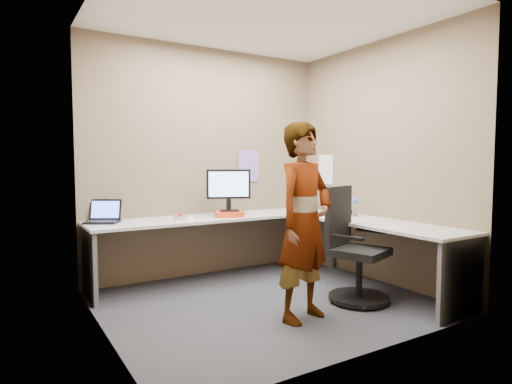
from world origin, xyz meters
TOP-DOWN VIEW (x-y plane):
  - ground at (0.00, 0.00)m, footprint 3.00×3.00m
  - wall_back at (0.00, 1.30)m, footprint 3.00×0.00m
  - wall_right at (1.50, 0.00)m, footprint 0.00×2.70m
  - wall_left at (-1.50, 0.00)m, footprint 0.00×2.70m
  - ceiling at (0.00, 0.00)m, footprint 3.00×3.00m
  - desk at (0.44, 0.39)m, footprint 2.98×2.58m
  - paper_ream at (0.06, 0.88)m, footprint 0.38×0.33m
  - monitor at (0.06, 0.89)m, footprint 0.47×0.24m
  - laptop at (-1.26, 1.15)m, footprint 0.42×0.40m
  - trackball_mouse at (-0.52, 0.91)m, footprint 0.12×0.08m
  - origami at (-0.47, 0.75)m, footprint 0.10×0.10m
  - stapler at (1.31, 0.29)m, footprint 0.16×0.08m
  - flower at (1.29, 0.15)m, footprint 0.07×0.07m
  - calendar_purple at (0.55, 1.29)m, footprint 0.30×0.01m
  - calendar_white at (1.49, 0.90)m, footprint 0.01×0.28m
  - sticky_note_a at (1.49, 0.55)m, footprint 0.01×0.07m
  - sticky_note_b at (1.49, 0.60)m, footprint 0.01×0.07m
  - sticky_note_c at (1.49, 0.48)m, footprint 0.01×0.07m
  - sticky_note_d at (1.49, 0.70)m, footprint 0.01×0.07m
  - office_chair at (0.74, -0.39)m, footprint 0.63×0.62m
  - person at (0.04, -0.53)m, footprint 0.70×0.55m

SIDE VIEW (x-z plane):
  - ground at x=0.00m, z-range 0.00..0.00m
  - office_chair at x=0.74m, z-range -0.10..0.99m
  - desk at x=0.44m, z-range 0.22..0.95m
  - trackball_mouse at x=-0.52m, z-range 0.72..0.79m
  - stapler at x=1.31m, z-range 0.73..0.78m
  - origami at x=-0.47m, z-range 0.73..0.79m
  - paper_ream at x=0.06m, z-range 0.73..0.79m
  - laptop at x=-1.26m, z-range 0.67..0.91m
  - sticky_note_c at x=1.49m, z-range 0.76..0.84m
  - sticky_note_b at x=1.49m, z-range 0.78..0.86m
  - person at x=0.04m, z-range 0.00..1.69m
  - flower at x=1.29m, z-range 0.77..0.98m
  - sticky_note_d at x=1.49m, z-range 0.88..0.96m
  - sticky_note_a at x=1.49m, z-range 0.91..0.99m
  - monitor at x=0.06m, z-range 0.84..1.31m
  - calendar_white at x=1.49m, z-range 1.06..1.44m
  - calendar_purple at x=0.55m, z-range 1.10..1.50m
  - wall_back at x=0.00m, z-range -0.15..2.85m
  - wall_right at x=1.50m, z-range 0.00..2.70m
  - wall_left at x=-1.50m, z-range 0.00..2.70m
  - ceiling at x=0.00m, z-range 2.70..2.70m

